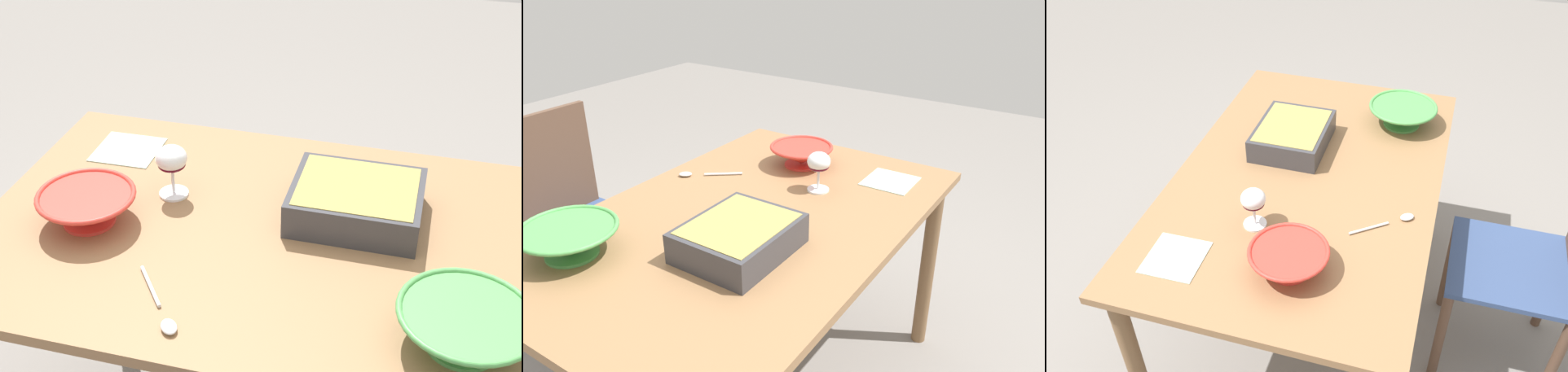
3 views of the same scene
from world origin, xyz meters
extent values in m
plane|color=gray|center=(0.00, 0.00, 0.00)|extent=(8.00, 8.00, 0.00)
cube|color=olive|center=(0.00, 0.00, 0.71)|extent=(1.35, 0.87, 0.03)
cylinder|color=brown|center=(-0.62, -0.38, 0.35)|extent=(0.05, 0.05, 0.70)
cylinder|color=brown|center=(0.62, -0.38, 0.35)|extent=(0.05, 0.05, 0.70)
cylinder|color=brown|center=(-0.62, 0.38, 0.35)|extent=(0.05, 0.05, 0.70)
cube|color=#334772|center=(-0.03, 0.71, 0.46)|extent=(0.39, 0.42, 0.02)
cylinder|color=brown|center=(-0.21, 0.52, 0.23)|extent=(0.04, 0.04, 0.45)
cylinder|color=brown|center=(0.15, 0.52, 0.23)|extent=(0.04, 0.04, 0.45)
cylinder|color=brown|center=(-0.21, 0.91, 0.23)|extent=(0.04, 0.04, 0.45)
cylinder|color=brown|center=(0.15, 0.91, 0.23)|extent=(0.04, 0.04, 0.45)
cylinder|color=white|center=(0.28, -0.09, 0.73)|extent=(0.07, 0.07, 0.01)
cylinder|color=white|center=(0.28, -0.09, 0.76)|extent=(0.01, 0.01, 0.07)
ellipsoid|color=white|center=(0.28, -0.09, 0.82)|extent=(0.08, 0.08, 0.06)
ellipsoid|color=#4C0A19|center=(0.28, -0.09, 0.81)|extent=(0.07, 0.07, 0.03)
cube|color=#38383D|center=(-0.16, -0.10, 0.76)|extent=(0.29, 0.24, 0.08)
cube|color=#9E8C47|center=(-0.16, -0.10, 0.80)|extent=(0.26, 0.22, 0.02)
cylinder|color=#4C994C|center=(-0.41, 0.25, 0.73)|extent=(0.14, 0.14, 0.01)
cone|color=#4C994C|center=(-0.41, 0.25, 0.76)|extent=(0.25, 0.25, 0.07)
torus|color=#4C994C|center=(-0.41, 0.25, 0.80)|extent=(0.25, 0.25, 0.01)
cylinder|color=red|center=(0.42, 0.07, 0.73)|extent=(0.12, 0.12, 0.01)
cone|color=red|center=(0.42, 0.07, 0.76)|extent=(0.22, 0.22, 0.06)
torus|color=red|center=(0.42, 0.07, 0.79)|extent=(0.22, 0.22, 0.01)
cylinder|color=silver|center=(0.20, 0.25, 0.73)|extent=(0.09, 0.11, 0.01)
ellipsoid|color=silver|center=(0.12, 0.35, 0.73)|extent=(0.05, 0.05, 0.01)
cube|color=#B2CCB7|center=(0.47, -0.26, 0.72)|extent=(0.17, 0.16, 0.00)
camera|label=1|loc=(-0.30, 1.27, 1.69)|focal=50.15mm
camera|label=2|loc=(-1.09, -0.86, 1.47)|focal=36.73mm
camera|label=3|loc=(1.44, 0.42, 1.88)|focal=38.79mm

